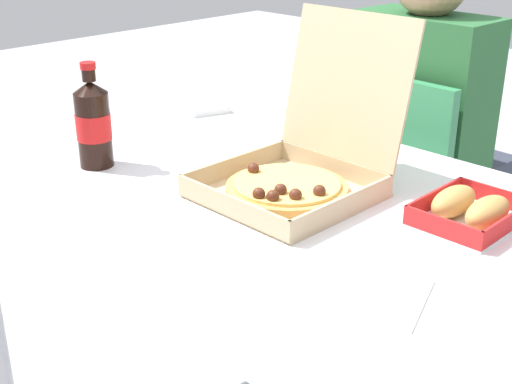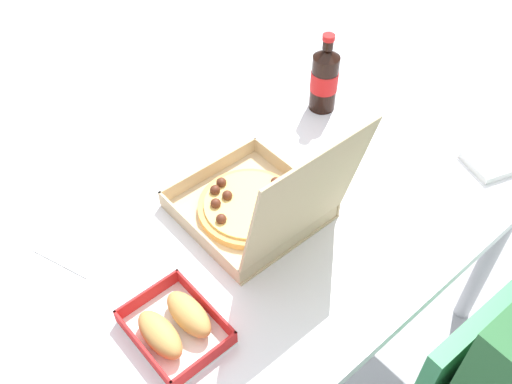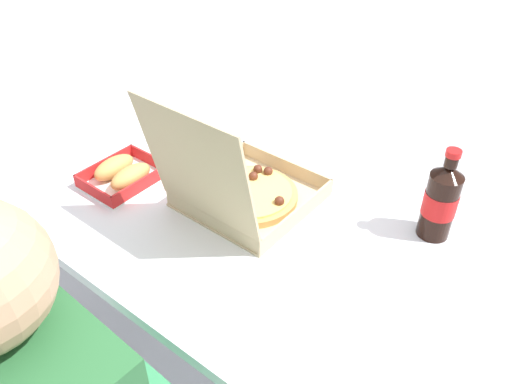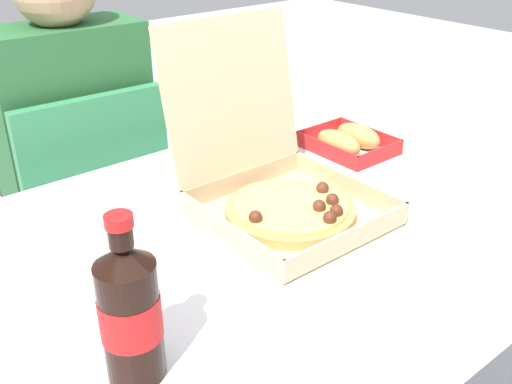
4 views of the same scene
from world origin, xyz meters
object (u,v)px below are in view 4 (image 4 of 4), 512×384
diner_person (68,134)px  bread_side_box (348,141)px  chair (88,213)px  paper_menu (475,205)px  pizza_box_open (280,189)px  cola_bottle (130,312)px

diner_person → bread_side_box: size_ratio=6.05×
chair → diner_person: diner_person is taller
chair → diner_person: (0.00, 0.06, 0.21)m
chair → paper_menu: (0.42, -0.84, 0.23)m
paper_menu → diner_person: bearing=95.3°
chair → bread_side_box: bearing=-49.9°
bread_side_box → paper_menu: size_ratio=0.91×
paper_menu → chair: bearing=97.0°
pizza_box_open → bread_side_box: pizza_box_open is taller
diner_person → pizza_box_open: (0.12, -0.68, 0.07)m
diner_person → paper_menu: size_ratio=5.48×
pizza_box_open → paper_menu: (0.30, -0.22, -0.05)m
chair → cola_bottle: size_ratio=3.71×
diner_person → bread_side_box: 0.71m
cola_bottle → paper_menu: size_ratio=1.07×
chair → cola_bottle: (-0.28, -0.82, 0.33)m
chair → cola_bottle: bearing=-109.0°
pizza_box_open → cola_bottle: size_ratio=1.59×
paper_menu → pizza_box_open: bearing=124.6°
diner_person → paper_menu: diner_person is taller
diner_person → cola_bottle: (-0.28, -0.87, 0.12)m
chair → pizza_box_open: bearing=-78.9°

